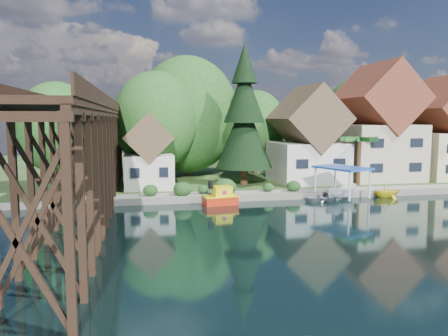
% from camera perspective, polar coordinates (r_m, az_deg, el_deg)
% --- Properties ---
extents(ground, '(140.00, 140.00, 0.00)m').
position_cam_1_polar(ground, '(34.37, 9.62, -6.61)').
color(ground, black).
rests_on(ground, ground).
extents(bank, '(140.00, 52.00, 0.50)m').
position_cam_1_polar(bank, '(66.81, -0.62, 0.06)').
color(bank, '#2F491D').
rests_on(bank, ground).
extents(seawall, '(60.00, 0.40, 0.62)m').
position_cam_1_polar(seawall, '(43.04, 10.89, -3.56)').
color(seawall, slate).
rests_on(seawall, ground).
extents(promenade, '(50.00, 2.60, 0.06)m').
position_cam_1_polar(promenade, '(44.95, 12.66, -2.89)').
color(promenade, gray).
rests_on(promenade, bank).
extents(trestle_bridge, '(4.12, 44.18, 9.30)m').
position_cam_1_polar(trestle_bridge, '(36.81, -17.38, 2.48)').
color(trestle_bridge, black).
rests_on(trestle_bridge, ground).
extents(house_left, '(7.64, 8.64, 11.02)m').
position_cam_1_polar(house_left, '(51.00, 10.81, 3.46)').
color(house_left, silver).
rests_on(house_left, bank).
extents(house_center, '(8.65, 9.18, 13.89)m').
position_cam_1_polar(house_center, '(55.35, 19.37, 4.76)').
color(house_center, '#B9AD90').
rests_on(house_center, bank).
extents(house_right, '(8.15, 8.64, 12.45)m').
position_cam_1_polar(house_right, '(60.01, 27.05, 3.91)').
color(house_right, beige).
rests_on(house_right, bank).
extents(shed, '(5.09, 5.40, 7.85)m').
position_cam_1_polar(shed, '(45.99, -9.82, 1.52)').
color(shed, silver).
rests_on(shed, bank).
extents(bg_trees, '(49.90, 13.30, 10.57)m').
position_cam_1_polar(bg_trees, '(54.12, 2.84, 6.01)').
color(bg_trees, '#382314').
rests_on(bg_trees, bank).
extents(shrubs, '(15.76, 2.47, 1.70)m').
position_cam_1_polar(shrubs, '(41.73, -0.77, -2.48)').
color(shrubs, '#193F16').
rests_on(shrubs, bank).
extents(conifer, '(6.17, 6.17, 15.18)m').
position_cam_1_polar(conifer, '(47.51, 2.66, 6.58)').
color(conifer, '#382314').
rests_on(conifer, bank).
extents(palm_tree, '(4.21, 4.21, 5.56)m').
position_cam_1_polar(palm_tree, '(49.58, 17.26, 3.45)').
color(palm_tree, '#382314').
rests_on(palm_tree, bank).
extents(tugboat, '(3.29, 2.11, 2.23)m').
position_cam_1_polar(tugboat, '(39.40, -0.45, -3.84)').
color(tugboat, red).
rests_on(tugboat, ground).
extents(boat_white_a, '(4.16, 3.35, 0.76)m').
position_cam_1_polar(boat_white_a, '(42.52, 12.98, -3.64)').
color(boat_white_a, silver).
rests_on(boat_white_a, ground).
extents(boat_canopy, '(4.95, 5.79, 3.15)m').
position_cam_1_polar(boat_canopy, '(43.32, 15.14, -2.21)').
color(boat_canopy, white).
rests_on(boat_canopy, ground).
extents(boat_yellow, '(2.87, 2.50, 1.48)m').
position_cam_1_polar(boat_yellow, '(45.87, 20.50, -2.69)').
color(boat_yellow, yellow).
rests_on(boat_yellow, ground).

